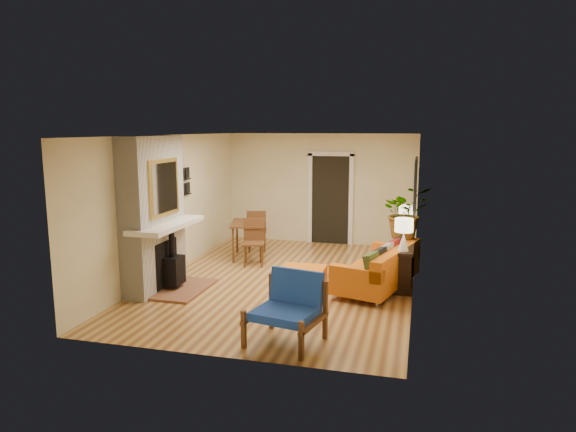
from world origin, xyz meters
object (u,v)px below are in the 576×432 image
(console_table, at_px, (404,250))
(ottoman, at_px, (303,277))
(sofa, at_px, (382,269))
(dining_table, at_px, (252,229))
(blue_chair, at_px, (290,304))
(houseplant, at_px, (406,212))
(lamp_far, at_px, (407,216))
(lamp_near, at_px, (404,231))

(console_table, bearing_deg, ottoman, -150.66)
(sofa, xyz_separation_m, dining_table, (-2.84, 1.49, 0.26))
(blue_chair, height_order, dining_table, dining_table)
(blue_chair, relative_size, console_table, 0.54)
(sofa, xyz_separation_m, ottoman, (-1.30, -0.36, -0.14))
(ottoman, distance_m, blue_chair, 2.15)
(dining_table, relative_size, houseplant, 1.83)
(ottoman, height_order, lamp_far, lamp_far)
(console_table, relative_size, lamp_far, 3.43)
(dining_table, distance_m, houseplant, 3.30)
(ottoman, relative_size, lamp_near, 1.34)
(ottoman, distance_m, houseplant, 2.27)
(dining_table, distance_m, console_table, 3.32)
(ottoman, xyz_separation_m, dining_table, (-1.55, 1.86, 0.40))
(lamp_far, distance_m, houseplant, 0.49)
(sofa, xyz_separation_m, houseplant, (0.33, 0.86, 0.85))
(blue_chair, height_order, houseplant, houseplant)
(lamp_far, bearing_deg, blue_chair, -109.32)
(console_table, bearing_deg, lamp_near, -90.00)
(blue_chair, distance_m, lamp_near, 2.75)
(console_table, xyz_separation_m, lamp_near, (0.00, -0.71, 0.49))
(console_table, bearing_deg, lamp_far, 90.00)
(dining_table, xyz_separation_m, lamp_near, (3.19, -1.64, 0.45))
(sofa, distance_m, blue_chair, 2.67)
(houseplant, bearing_deg, sofa, -111.12)
(ottoman, xyz_separation_m, houseplant, (1.63, 1.23, 1.00))
(lamp_near, height_order, lamp_far, same)
(blue_chair, bearing_deg, lamp_near, 60.17)
(console_table, bearing_deg, dining_table, 163.63)
(lamp_near, bearing_deg, console_table, 90.00)
(console_table, height_order, houseplant, houseplant)
(ottoman, bearing_deg, sofa, 15.69)
(lamp_near, bearing_deg, sofa, 156.68)
(ottoman, xyz_separation_m, blue_chair, (0.30, -2.12, 0.27))
(sofa, height_order, lamp_far, lamp_far)
(ottoman, relative_size, houseplant, 0.75)
(ottoman, height_order, dining_table, dining_table)
(lamp_far, relative_size, houseplant, 0.56)
(sofa, bearing_deg, ottoman, -164.31)
(ottoman, bearing_deg, houseplant, 37.01)
(sofa, relative_size, houseplant, 2.28)
(dining_table, distance_m, lamp_far, 3.22)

